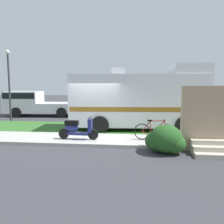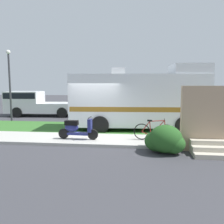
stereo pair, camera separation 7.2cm
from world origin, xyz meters
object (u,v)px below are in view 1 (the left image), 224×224
object	(u,v)px
pickup_truck_near	(35,103)
motorhome_rv	(140,99)
scooter	(77,129)
bicycle	(154,131)
street_lamp_post	(9,79)
pickup_truck_far	(158,102)
bottle_green	(177,140)

from	to	relation	value
pickup_truck_near	motorhome_rv	bearing A→B (deg)	-30.85
scooter	bicycle	xyz separation A→B (m)	(3.27, 0.19, -0.07)
scooter	street_lamp_post	size ratio (longest dim) A/B	0.37
bicycle	street_lamp_post	bearing A→B (deg)	152.04
street_lamp_post	pickup_truck_far	bearing A→B (deg)	27.25
motorhome_rv	street_lamp_post	xyz separation A→B (m)	(-8.52, 2.09, 1.15)
pickup_truck_far	bottle_green	distance (m)	10.37
motorhome_rv	bottle_green	xyz separation A→B (m)	(1.48, -3.04, -1.42)
street_lamp_post	motorhome_rv	bearing A→B (deg)	-13.78
bottle_green	street_lamp_post	world-z (taller)	street_lamp_post
pickup_truck_near	pickup_truck_far	xyz separation A→B (m)	(9.60, 2.52, -0.00)
scooter	street_lamp_post	distance (m)	8.01
motorhome_rv	bicycle	xyz separation A→B (m)	(0.57, -2.74, -1.14)
bicycle	pickup_truck_near	bearing A→B (deg)	138.76
scooter	pickup_truck_far	xyz separation A→B (m)	(4.29, 10.23, 0.43)
scooter	street_lamp_post	xyz separation A→B (m)	(-5.83, 5.02, 2.22)
scooter	pickup_truck_far	bearing A→B (deg)	67.25
scooter	bicycle	distance (m)	3.27
pickup_truck_far	bottle_green	world-z (taller)	pickup_truck_far
bicycle	pickup_truck_far	distance (m)	10.10
scooter	pickup_truck_near	world-z (taller)	pickup_truck_near
pickup_truck_near	scooter	bearing A→B (deg)	-55.43
scooter	street_lamp_post	world-z (taller)	street_lamp_post
bicycle	pickup_truck_far	bearing A→B (deg)	84.18
motorhome_rv	pickup_truck_far	size ratio (longest dim) A/B	1.33
pickup_truck_near	street_lamp_post	size ratio (longest dim) A/B	1.23
pickup_truck_near	pickup_truck_far	distance (m)	9.93
pickup_truck_far	street_lamp_post	bearing A→B (deg)	-152.75
pickup_truck_near	bicycle	bearing A→B (deg)	-41.24
bicycle	street_lamp_post	xyz separation A→B (m)	(-9.10, 4.83, 2.29)
motorhome_rv	pickup_truck_far	distance (m)	7.50
scooter	bottle_green	size ratio (longest dim) A/B	7.10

